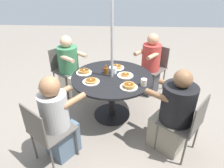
{
  "coord_description": "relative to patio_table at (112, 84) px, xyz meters",
  "views": [
    {
      "loc": [
        -0.13,
        2.63,
        2.08
      ],
      "look_at": [
        0.0,
        0.0,
        0.58
      ],
      "focal_mm": 32.0,
      "sensor_mm": 36.0,
      "label": 1
    }
  ],
  "objects": [
    {
      "name": "patio_table",
      "position": [
        0.0,
        0.0,
        0.0
      ],
      "size": [
        1.21,
        1.21,
        0.71
      ],
      "color": "black",
      "rests_on": "ground"
    },
    {
      "name": "coffee_cup",
      "position": [
        -0.44,
        0.25,
        0.18
      ],
      "size": [
        0.08,
        0.08,
        0.1
      ],
      "color": "beige",
      "rests_on": "patio_table"
    },
    {
      "name": "pancake_plate_b",
      "position": [
        -0.2,
        -0.02,
        0.14
      ],
      "size": [
        0.24,
        0.24,
        0.04
      ],
      "color": "silver",
      "rests_on": "patio_table"
    },
    {
      "name": "patio_chair_east",
      "position": [
        -0.77,
        -0.91,
        -0.08
      ],
      "size": [
        0.61,
        0.61,
        0.85
      ],
      "rotation": [
        0.0,
        0.0,
        -0.7
      ],
      "color": "#514C47",
      "rests_on": "ground"
    },
    {
      "name": "patio_chair_south",
      "position": [
        0.94,
        -0.73,
        -0.08
      ],
      "size": [
        0.61,
        0.61,
        0.85
      ],
      "rotation": [
        0.0,
        0.0,
        0.91
      ],
      "color": "#514C47",
      "rests_on": "ground"
    },
    {
      "name": "pancake_plate_d",
      "position": [
        0.43,
        -0.08,
        0.15
      ],
      "size": [
        0.24,
        0.24,
        0.06
      ],
      "color": "silver",
      "rests_on": "patio_table"
    },
    {
      "name": "pancake_plate_a",
      "position": [
        0.28,
        0.19,
        0.14
      ],
      "size": [
        0.24,
        0.24,
        0.05
      ],
      "color": "silver",
      "rests_on": "patio_table"
    },
    {
      "name": "patio_chair_west",
      "position": [
        0.7,
        0.96,
        -0.08
      ],
      "size": [
        0.61,
        0.61,
        0.85
      ],
      "rotation": [
        0.0,
        0.0,
        -3.77
      ],
      "color": "#514C47",
      "rests_on": "ground"
    },
    {
      "name": "umbrella_pole",
      "position": [
        0.0,
        0.0,
        0.43
      ],
      "size": [
        0.04,
        0.04,
        2.03
      ],
      "primitive_type": "cylinder",
      "color": "#ADADB2",
      "rests_on": "ground"
    },
    {
      "name": "patio_chair_north",
      "position": [
        -0.93,
        0.74,
        -0.08
      ],
      "size": [
        0.61,
        0.61,
        0.85
      ],
      "rotation": [
        0.0,
        0.0,
        -2.24
      ],
      "color": "#514C47",
      "rests_on": "ground"
    },
    {
      "name": "syrup_bottle",
      "position": [
        0.1,
        -0.1,
        0.18
      ],
      "size": [
        0.09,
        0.07,
        0.13
      ],
      "color": "brown",
      "rests_on": "patio_table"
    },
    {
      "name": "diner_east",
      "position": [
        -0.66,
        -0.78,
        -0.06
      ],
      "size": [
        0.54,
        0.55,
        1.14
      ],
      "rotation": [
        0.0,
        0.0,
        -0.7
      ],
      "color": "#3D3D42",
      "rests_on": "ground"
    },
    {
      "name": "pancake_plate_c",
      "position": [
        -0.24,
        0.32,
        0.15
      ],
      "size": [
        0.24,
        0.24,
        0.06
      ],
      "color": "silver",
      "rests_on": "patio_table"
    },
    {
      "name": "diner_north",
      "position": [
        -0.8,
        0.63,
        -0.07
      ],
      "size": [
        0.63,
        0.61,
        1.15
      ],
      "rotation": [
        0.0,
        0.0,
        -2.24
      ],
      "color": "gray",
      "rests_on": "ground"
    },
    {
      "name": "pancake_plate_e",
      "position": [
        -0.06,
        -0.29,
        0.15
      ],
      "size": [
        0.24,
        0.24,
        0.06
      ],
      "color": "silver",
      "rests_on": "patio_table"
    },
    {
      "name": "diner_west",
      "position": [
        0.6,
        0.82,
        -0.06
      ],
      "size": [
        0.54,
        0.57,
        1.13
      ],
      "rotation": [
        0.0,
        0.0,
        -3.77
      ],
      "color": "slate",
      "rests_on": "ground"
    },
    {
      "name": "ground_plane",
      "position": [
        0.0,
        0.0,
        -0.59
      ],
      "size": [
        12.0,
        12.0,
        0.0
      ],
      "primitive_type": "plane",
      "color": "gray"
    },
    {
      "name": "diner_south",
      "position": [
        0.8,
        -0.63,
        -0.08
      ],
      "size": [
        0.59,
        0.57,
        1.13
      ],
      "rotation": [
        0.0,
        0.0,
        0.91
      ],
      "color": "beige",
      "rests_on": "ground"
    },
    {
      "name": "drinking_glass_a",
      "position": [
        -0.03,
        -0.1,
        0.18
      ],
      "size": [
        0.08,
        0.08,
        0.1
      ],
      "primitive_type": "cylinder",
      "color": "silver",
      "rests_on": "patio_table"
    }
  ]
}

